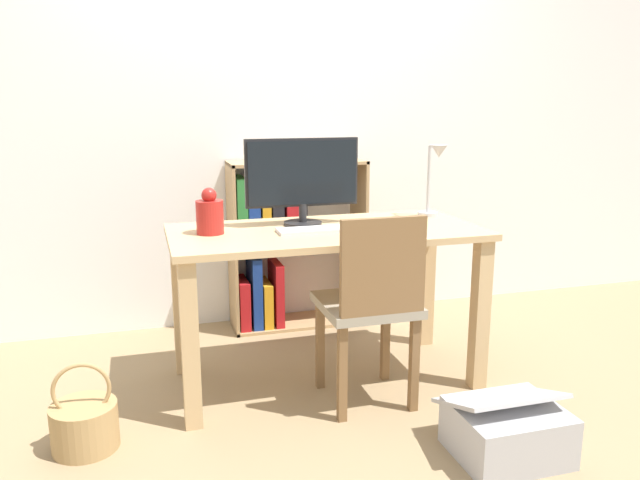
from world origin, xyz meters
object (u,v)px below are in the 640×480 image
desk_lamp (434,174)px  storage_box (506,429)px  chair (371,301)px  vase (210,215)px  keyboard (320,230)px  monitor (302,176)px  basket (85,424)px  bookshelf (275,245)px

desk_lamp → storage_box: bearing=-97.8°
chair → vase: bearing=158.5°
keyboard → desk_lamp: size_ratio=1.05×
keyboard → chair: 0.40m
storage_box → monitor: bearing=120.0°
monitor → basket: bearing=-155.8°
bookshelf → storage_box: bearing=-71.5°
monitor → vase: (-0.44, -0.07, -0.14)m
monitor → chair: monitor is taller
desk_lamp → chair: (-0.48, -0.42, -0.48)m
basket → storage_box: size_ratio=0.87×
monitor → basket: monitor is taller
basket → desk_lamp: bearing=14.8°
vase → storage_box: size_ratio=0.50×
chair → basket: chair is taller
basket → chair: bearing=1.0°
keyboard → vase: vase is taller
basket → storage_box: bearing=-18.0°
chair → bookshelf: (-0.18, 1.08, 0.02)m
chair → monitor: bearing=121.7°
vase → storage_box: 1.50m
chair → storage_box: chair is taller
vase → basket: (-0.55, -0.37, -0.72)m
keyboard → chair: (0.15, -0.26, -0.27)m
desk_lamp → monitor: bearing=179.6°
chair → basket: 1.24m
vase → bookshelf: bookshelf is taller
monitor → desk_lamp: monitor is taller
bookshelf → basket: (-1.00, -1.11, -0.39)m
monitor → bookshelf: (0.01, 0.66, -0.48)m
keyboard → monitor: bearing=102.4°
monitor → keyboard: 0.28m
monitor → vase: monitor is taller
vase → monitor: bearing=9.3°
chair → bookshelf: 1.10m
basket → keyboard: bearing=15.3°
desk_lamp → basket: desk_lamp is taller
monitor → storage_box: size_ratio=1.33×
bookshelf → storage_box: 1.73m
monitor → basket: size_ratio=1.53×
monitor → chair: bearing=-65.8°
bookshelf → storage_box: bookshelf is taller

